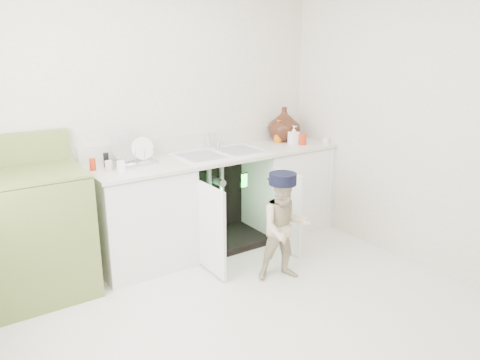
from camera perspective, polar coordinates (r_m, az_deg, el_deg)
name	(u,v)px	position (r m, az deg, el deg)	size (l,w,h in m)	color
ground	(245,318)	(3.48, 0.61, -16.47)	(3.50, 3.50, 0.00)	silver
room_shell	(246,147)	(3.00, 0.69, 4.04)	(6.00, 5.50, 1.26)	beige
counter_run	(223,196)	(4.49, -2.05, -1.94)	(2.44, 1.02, 1.25)	silver
avocado_stove	(33,234)	(3.88, -23.88, -5.99)	(0.79, 0.65, 1.23)	olive
repair_worker	(285,226)	(3.83, 5.48, -5.66)	(0.53, 0.79, 0.90)	tan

